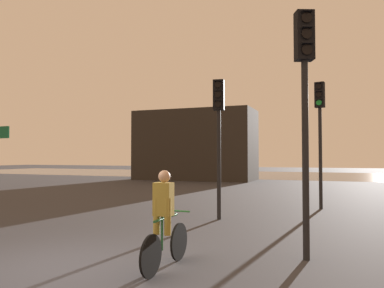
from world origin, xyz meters
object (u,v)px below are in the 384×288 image
Objects in this scene: traffic_light_near_right at (305,86)px; cyclist at (164,219)px; traffic_light_far_right at (320,121)px; distant_building at (195,145)px; traffic_light_center at (219,122)px.

cyclist is (-2.13, -1.43, -2.30)m from traffic_light_near_right.
distant_building is at bearing -43.35° from traffic_light_far_right.
traffic_light_far_right is at bearing -113.06° from traffic_light_near_right.
cyclist is (0.59, -4.99, -2.06)m from traffic_light_center.
traffic_light_center is at bearing 62.27° from traffic_light_far_right.
traffic_light_near_right is (10.02, -20.95, 0.37)m from distant_building.
traffic_light_center is 4.48m from traffic_light_near_right.
traffic_light_near_right is at bearing -64.45° from distant_building.
cyclist is (7.89, -22.39, -1.93)m from distant_building.
traffic_light_near_right is at bearing 118.66° from traffic_light_center.
traffic_light_center is 0.92× the size of traffic_light_far_right.
traffic_light_near_right reaches higher than cyclist.
traffic_light_far_right is (10.01, -14.04, 0.37)m from distant_building.
traffic_light_center is at bearing 97.67° from cyclist.
traffic_light_far_right is 1.00× the size of traffic_light_near_right.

